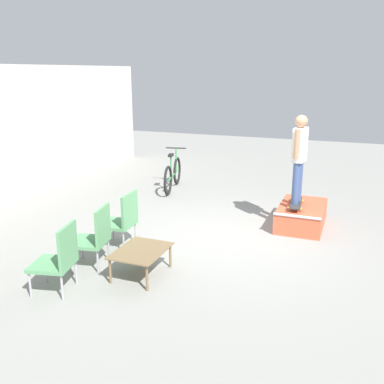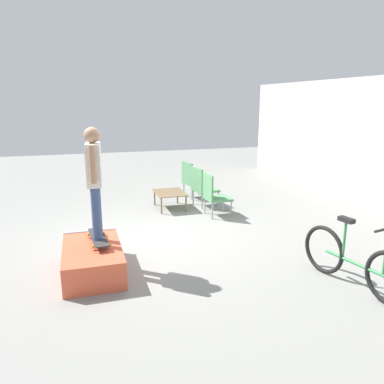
% 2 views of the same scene
% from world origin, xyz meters
% --- Properties ---
extents(ground_plane, '(24.00, 24.00, 0.00)m').
position_xyz_m(ground_plane, '(0.00, 0.00, 0.00)').
color(ground_plane, gray).
extents(skate_ramp_box, '(1.41, 0.83, 0.43)m').
position_xyz_m(skate_ramp_box, '(1.20, -1.14, 0.20)').
color(skate_ramp_box, '#DB5638').
rests_on(skate_ramp_box, ground_plane).
extents(skateboard_on_ramp, '(0.85, 0.31, 0.07)m').
position_xyz_m(skateboard_on_ramp, '(1.05, -1.04, 0.49)').
color(skateboard_on_ramp, '#2D2D2D').
rests_on(skateboard_on_ramp, skate_ramp_box).
extents(person_skater, '(0.57, 0.24, 1.61)m').
position_xyz_m(person_skater, '(1.05, -1.04, 1.44)').
color(person_skater, '#384C7A').
rests_on(person_skater, skateboard_on_ramp).
extents(coffee_table, '(0.87, 0.67, 0.39)m').
position_xyz_m(coffee_table, '(-1.76, 0.74, 0.35)').
color(coffee_table, brown).
rests_on(coffee_table, ground_plane).
extents(patio_chair_left, '(0.62, 0.62, 0.94)m').
position_xyz_m(patio_chair_left, '(-2.57, 1.52, 0.50)').
color(patio_chair_left, '#99999E').
rests_on(patio_chair_left, ground_plane).
extents(patio_chair_center, '(0.61, 0.61, 0.94)m').
position_xyz_m(patio_chair_center, '(-1.74, 1.52, 0.50)').
color(patio_chair_center, '#99999E').
rests_on(patio_chair_center, ground_plane).
extents(patio_chair_right, '(0.54, 0.54, 0.94)m').
position_xyz_m(patio_chair_right, '(-0.92, 1.52, 0.50)').
color(patio_chair_right, '#99999E').
rests_on(patio_chair_right, ground_plane).
extents(bicycle, '(1.74, 0.54, 0.99)m').
position_xyz_m(bicycle, '(2.68, 2.20, 0.38)').
color(bicycle, black).
rests_on(bicycle, ground_plane).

